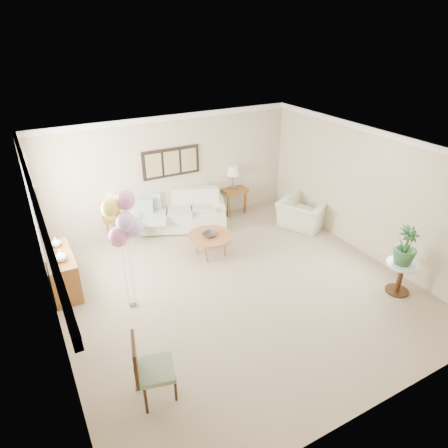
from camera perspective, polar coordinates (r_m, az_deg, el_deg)
name	(u,v)px	position (r m, az deg, el deg)	size (l,w,h in m)	color
ground_plane	(237,289)	(7.41, 1.88, -9.21)	(6.00, 6.00, 0.00)	tan
room_shell	(230,207)	(6.60, 0.86, 2.38)	(6.04, 6.04, 2.60)	beige
wall_art_triptych	(171,162)	(9.10, -7.54, 8.71)	(1.35, 0.06, 0.65)	black
sofa	(178,213)	(9.43, -6.56, 1.57)	(2.73, 1.73, 0.88)	beige
end_table_left	(115,218)	(9.15, -15.35, 0.86)	(0.53, 0.49, 0.58)	#906123
end_table_right	(233,192)	(10.05, 1.26, 4.65)	(0.60, 0.55, 0.66)	#906123
lamp_left	(112,197)	(8.95, -15.74, 3.73)	(0.30, 0.30, 0.53)	gray
lamp_right	(233,171)	(9.86, 1.29, 7.53)	(0.32, 0.32, 0.56)	gray
coffee_table	(210,237)	(8.19, -1.94, -1.83)	(0.92, 0.92, 0.46)	#A67234
decor_bowl	(210,235)	(8.11, -2.07, -1.54)	(0.29, 0.29, 0.07)	#2D2825
armchair	(302,214)	(9.53, 11.02, 1.37)	(1.01, 0.88, 0.65)	beige
side_table	(402,270)	(7.74, 24.04, -6.08)	(0.56, 0.56, 0.61)	silver
potted_plant	(406,246)	(7.49, 24.55, -2.83)	(0.39, 0.39, 0.70)	#214F29
accent_chair	(148,368)	(5.37, -10.81, -19.55)	(0.60, 0.60, 1.01)	gray
credenza	(62,272)	(7.75, -22.12, -6.37)	(0.46, 1.20, 0.74)	#906123
vase_white	(61,256)	(7.29, -22.32, -4.19)	(0.20, 0.20, 0.21)	silver
vase_sage	(56,242)	(7.79, -22.89, -2.40)	(0.17, 0.17, 0.18)	silver
balloon_cluster	(123,220)	(6.34, -14.27, 0.61)	(0.56, 0.50, 2.10)	gray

